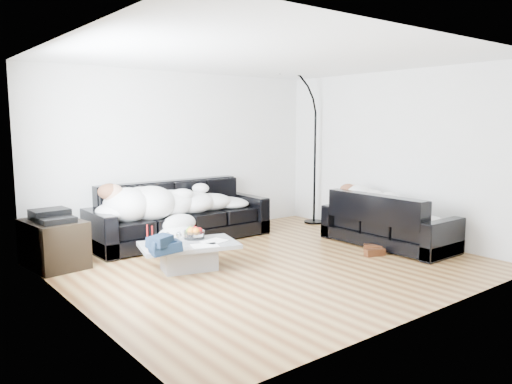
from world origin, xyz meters
TOP-DOWN VIEW (x-y plane):
  - ground at (0.00, 0.00)m, footprint 5.00×5.00m
  - wall_back at (0.00, 2.25)m, footprint 5.00×0.02m
  - wall_left at (-2.50, 0.00)m, footprint 0.02×4.50m
  - wall_right at (2.50, 0.00)m, footprint 0.02×4.50m
  - ceiling at (0.00, 0.00)m, footprint 5.00×5.00m
  - sofa_back at (-0.29, 1.79)m, footprint 2.76×0.95m
  - sofa_right at (1.97, -0.35)m, footprint 0.84×1.95m
  - sleeper_back at (-0.29, 1.74)m, footprint 2.33×0.81m
  - sleeper_right at (1.97, -0.35)m, footprint 0.71×1.67m
  - teal_cushion at (1.91, 0.26)m, footprint 0.42×0.38m
  - coffee_table at (-0.97, 0.40)m, footprint 1.30×0.96m
  - fruit_bowl at (-0.79, 0.56)m, footprint 0.33×0.33m
  - wine_glass_a at (-1.22, 0.48)m, footprint 0.08×0.08m
  - wine_glass_b at (-1.30, 0.41)m, footprint 0.07×0.07m
  - wine_glass_c at (-1.11, 0.40)m, footprint 0.08×0.08m
  - candle_left at (-1.40, 0.64)m, footprint 0.05×0.05m
  - candle_right at (-1.33, 0.66)m, footprint 0.05×0.05m
  - newspaper_a at (-0.68, 0.27)m, footprint 0.35×0.30m
  - newspaper_b at (-0.89, 0.15)m, footprint 0.37×0.31m
  - navy_jacket at (-1.46, 0.16)m, footprint 0.39×0.33m
  - shoes at (1.44, -0.53)m, footprint 0.59×0.54m
  - av_cabinet at (-2.24, 1.58)m, footprint 0.69×0.93m
  - stereo at (-2.24, 1.58)m, footprint 0.46×0.37m
  - floor_lamp at (2.30, 1.53)m, footprint 0.95×0.65m

SIDE VIEW (x-z plane):
  - ground at x=0.00m, z-range 0.00..0.00m
  - shoes at x=1.44m, z-range 0.00..0.11m
  - coffee_table at x=-0.97m, z-range 0.00..0.34m
  - av_cabinet at x=-2.24m, z-range 0.00..0.59m
  - newspaper_a at x=-0.68m, z-range 0.34..0.35m
  - newspaper_b at x=-0.89m, z-range 0.34..0.35m
  - sofa_right at x=1.97m, z-range 0.00..0.79m
  - wine_glass_b at x=-1.30m, z-range 0.34..0.49m
  - wine_glass_a at x=-1.22m, z-range 0.34..0.49m
  - wine_glass_c at x=-1.11m, z-range 0.34..0.50m
  - fruit_bowl at x=-0.79m, z-range 0.34..0.50m
  - candle_right at x=-1.33m, z-range 0.34..0.55m
  - sofa_back at x=-0.29m, z-range 0.00..0.90m
  - candle_left at x=-1.40m, z-range 0.34..0.58m
  - navy_jacket at x=-1.46m, z-range 0.42..0.60m
  - sleeper_right at x=1.97m, z-range 0.42..0.83m
  - sleeper_back at x=-0.29m, z-range 0.42..0.89m
  - stereo at x=-2.24m, z-range 0.59..0.72m
  - teal_cushion at x=1.91m, z-range 0.62..0.82m
  - floor_lamp at x=2.30m, z-range 0.00..2.42m
  - wall_back at x=0.00m, z-range 0.00..2.60m
  - wall_left at x=-2.50m, z-range 0.00..2.60m
  - wall_right at x=2.50m, z-range 0.00..2.60m
  - ceiling at x=0.00m, z-range 2.60..2.60m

